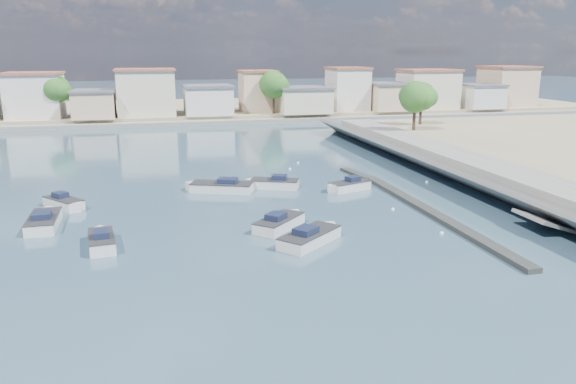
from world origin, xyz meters
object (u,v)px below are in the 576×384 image
at_px(motorboat_b, 281,223).
at_px(motorboat_f, 272,184).
at_px(motorboat_a, 101,241).
at_px(motorboat_d, 348,187).
at_px(motorboat_h, 312,237).
at_px(motorboat_c, 219,187).
at_px(motorboat_g, 65,204).
at_px(motorboat_e, 44,221).

bearing_deg(motorboat_b, motorboat_f, 80.91).
relative_size(motorboat_a, motorboat_d, 1.03).
distance_m(motorboat_b, motorboat_h, 3.96).
distance_m(motorboat_a, motorboat_h, 14.15).
xyz_separation_m(motorboat_c, motorboat_h, (4.45, -16.02, -0.00)).
relative_size(motorboat_f, motorboat_g, 1.26).
xyz_separation_m(motorboat_f, motorboat_h, (-0.67, -16.18, 0.00)).
relative_size(motorboat_d, motorboat_h, 0.88).
xyz_separation_m(motorboat_a, motorboat_c, (9.47, 13.44, 0.00)).
bearing_deg(motorboat_b, motorboat_d, 48.26).
relative_size(motorboat_b, motorboat_f, 0.91).
relative_size(motorboat_d, motorboat_e, 0.79).
bearing_deg(motorboat_e, motorboat_b, -15.09).
bearing_deg(motorboat_h, motorboat_f, 87.61).
bearing_deg(motorboat_g, motorboat_e, -99.72).
relative_size(motorboat_a, motorboat_h, 0.91).
relative_size(motorboat_e, motorboat_g, 1.42).
height_order(motorboat_c, motorboat_e, same).
bearing_deg(motorboat_e, motorboat_c, 28.76).
bearing_deg(motorboat_g, motorboat_c, 12.19).
height_order(motorboat_a, motorboat_e, same).
bearing_deg(motorboat_c, motorboat_h, -74.47).
distance_m(motorboat_g, motorboat_h, 21.98).
height_order(motorboat_a, motorboat_h, same).
xyz_separation_m(motorboat_a, motorboat_f, (14.59, 13.60, -0.00)).
xyz_separation_m(motorboat_c, motorboat_e, (-13.97, -7.67, -0.00)).
bearing_deg(motorboat_g, motorboat_a, -70.86).
distance_m(motorboat_f, motorboat_h, 16.19).
bearing_deg(motorboat_h, motorboat_b, 109.41).
relative_size(motorboat_f, motorboat_h, 0.99).
distance_m(motorboat_a, motorboat_e, 7.32).
height_order(motorboat_d, motorboat_h, same).
height_order(motorboat_f, motorboat_g, same).
distance_m(motorboat_b, motorboat_e, 17.72).
relative_size(motorboat_b, motorboat_h, 0.90).
bearing_deg(motorboat_b, motorboat_g, 149.89).
bearing_deg(motorboat_d, motorboat_a, -152.93).
bearing_deg(motorboat_h, motorboat_c, 105.53).
height_order(motorboat_e, motorboat_g, same).
distance_m(motorboat_b, motorboat_f, 12.60).
distance_m(motorboat_a, motorboat_b, 12.65).
bearing_deg(motorboat_b, motorboat_c, 104.31).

